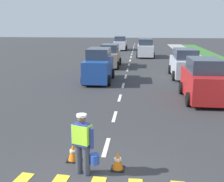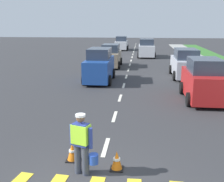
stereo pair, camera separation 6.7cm
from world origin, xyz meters
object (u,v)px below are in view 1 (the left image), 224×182
car_parked_far (184,64)px  car_oncoming_lead (99,66)px  road_worker (83,141)px  traffic_cone_near (73,152)px  car_oncoming_third (120,44)px  car_outgoing_far (145,49)px  traffic_cone_far (118,160)px  car_oncoming_second (110,56)px  car_parked_curbside (203,81)px

car_parked_far → car_oncoming_lead: size_ratio=1.07×
road_worker → traffic_cone_near: road_worker is taller
road_worker → car_oncoming_third: size_ratio=0.43×
road_worker → car_outgoing_far: 26.07m
traffic_cone_far → car_oncoming_lead: 11.74m
traffic_cone_far → car_oncoming_third: bearing=94.0°
car_oncoming_third → car_outgoing_far: 8.98m
car_oncoming_second → car_parked_curbside: bearing=-60.7°
traffic_cone_far → car_parked_curbside: bearing=62.9°
car_oncoming_second → car_parked_curbside: 12.16m
car_oncoming_third → car_outgoing_far: (3.53, -8.26, 0.06)m
car_outgoing_far → car_oncoming_lead: 14.57m
road_worker → traffic_cone_far: (0.88, 0.32, -0.67)m
road_worker → car_parked_far: bearing=71.4°
car_outgoing_far → traffic_cone_near: bearing=-95.6°
car_oncoming_third → car_outgoing_far: bearing=-66.9°
car_parked_far → car_oncoming_lead: car_oncoming_lead is taller
traffic_cone_near → car_oncoming_lead: bearing=94.5°
car_oncoming_third → car_parked_curbside: 27.26m
car_oncoming_lead → car_parked_curbside: bearing=-34.5°
car_parked_curbside → car_outgoing_far: car_parked_curbside is taller
traffic_cone_far → car_outgoing_far: size_ratio=0.13×
car_oncoming_lead → road_worker: bearing=-83.5°
car_parked_curbside → car_oncoming_lead: size_ratio=0.94×
car_parked_far → car_outgoing_far: car_outgoing_far is taller
car_parked_curbside → car_oncoming_lead: 7.28m
car_oncoming_lead → traffic_cone_far: bearing=-79.1°
traffic_cone_near → car_outgoing_far: size_ratio=0.13×
road_worker → car_oncoming_lead: (-1.34, 11.82, 0.11)m
road_worker → car_parked_far: 14.70m
traffic_cone_near → car_parked_curbside: bearing=53.9°
traffic_cone_near → car_parked_far: (5.13, 13.25, 0.71)m
car_parked_far → road_worker: bearing=-108.6°
traffic_cone_near → car_oncoming_third: car_oncoming_third is taller
road_worker → car_oncoming_second: size_ratio=0.41×
traffic_cone_near → traffic_cone_far: size_ratio=1.00×
traffic_cone_near → car_parked_far: car_parked_far is taller
road_worker → car_oncoming_third: 34.29m
car_oncoming_second → traffic_cone_near: bearing=-87.3°
car_oncoming_second → car_oncoming_lead: car_oncoming_lead is taller
car_oncoming_third → car_parked_far: car_parked_far is taller
car_oncoming_third → car_outgoing_far: size_ratio=0.96×
car_parked_curbside → road_worker: bearing=-121.2°
car_oncoming_second → car_parked_far: 7.40m
traffic_cone_far → car_oncoming_lead: (-2.22, 11.50, 0.78)m
traffic_cone_near → car_oncoming_second: 17.65m
traffic_cone_near → car_oncoming_third: 33.59m
traffic_cone_near → car_parked_curbside: (5.11, 7.01, 0.75)m
traffic_cone_far → car_parked_curbside: (3.78, 7.38, 0.75)m
traffic_cone_near → traffic_cone_far: 1.38m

